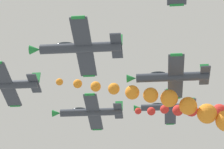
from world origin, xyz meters
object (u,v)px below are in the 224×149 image
at_px(airplane_lead, 2,85).
at_px(airplane_trailing, 167,107).
at_px(airplane_left_inner, 79,48).
at_px(airplane_right_inner, 90,112).
at_px(airplane_left_outer, 171,77).

xyz_separation_m(airplane_lead, airplane_trailing, (20.72, -21.50, 3.84)).
relative_size(airplane_lead, airplane_left_inner, 1.00).
xyz_separation_m(airplane_right_inner, airplane_left_outer, (-10.50, -11.60, 0.58)).
height_order(airplane_lead, airplane_trailing, airplane_trailing).
xyz_separation_m(airplane_left_inner, airplane_left_outer, (8.49, -10.30, -0.20)).
bearing_deg(airplane_lead, airplane_trailing, -46.06).
distance_m(airplane_lead, airplane_trailing, 30.10).
distance_m(airplane_lead, airplane_left_outer, 21.53).
relative_size(airplane_lead, airplane_left_outer, 1.00).
relative_size(airplane_right_inner, airplane_trailing, 1.00).
relative_size(airplane_left_inner, airplane_left_outer, 1.00).
bearing_deg(airplane_lead, airplane_left_outer, -89.94).
bearing_deg(airplane_left_outer, airplane_left_inner, 129.50).
height_order(airplane_left_inner, airplane_left_outer, airplane_left_inner).
height_order(airplane_right_inner, airplane_trailing, airplane_trailing).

